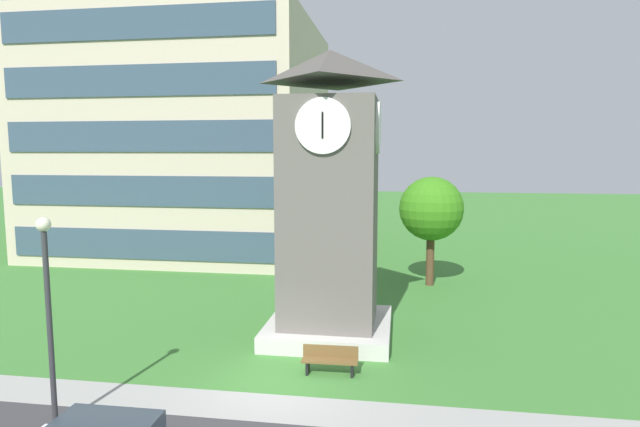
# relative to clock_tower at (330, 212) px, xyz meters

# --- Properties ---
(ground_plane) EXTENTS (160.00, 160.00, 0.00)m
(ground_plane) POSITION_rel_clock_tower_xyz_m (-1.06, -4.40, -4.85)
(ground_plane) COLOR #3D7A33
(kerb_strip) EXTENTS (120.00, 1.60, 0.01)m
(kerb_strip) POSITION_rel_clock_tower_xyz_m (-1.06, -6.03, -4.84)
(kerb_strip) COLOR #9E9E99
(kerb_strip) RESTS_ON ground
(office_building) EXTENTS (18.17, 15.78, 16.00)m
(office_building) POSITION_rel_clock_tower_xyz_m (-12.62, 17.26, 3.15)
(office_building) COLOR beige
(office_building) RESTS_ON ground
(clock_tower) EXTENTS (4.69, 4.69, 10.81)m
(clock_tower) POSITION_rel_clock_tower_xyz_m (0.00, 0.00, 0.00)
(clock_tower) COLOR #605B56
(clock_tower) RESTS_ON ground
(park_bench) EXTENTS (1.81, 0.53, 0.88)m
(park_bench) POSITION_rel_clock_tower_xyz_m (0.49, -3.52, -4.38)
(park_bench) COLOR brown
(park_bench) RESTS_ON ground
(street_lamp) EXTENTS (0.36, 0.36, 5.49)m
(street_lamp) POSITION_rel_clock_tower_xyz_m (-6.09, -7.89, -1.41)
(street_lamp) COLOR #333338
(street_lamp) RESTS_ON ground
(tree_streetside) EXTENTS (3.38, 3.38, 5.81)m
(tree_streetside) POSITION_rel_clock_tower_xyz_m (4.27, 8.51, -0.76)
(tree_streetside) COLOR #513823
(tree_streetside) RESTS_ON ground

